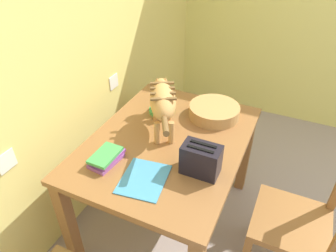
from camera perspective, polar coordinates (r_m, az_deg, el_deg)
The scene contains 10 objects.
wall_rear at distance 1.95m, azimuth -19.55°, elevation 13.98°, with size 4.31×0.11×2.50m.
dining_table at distance 1.94m, azimuth 0.00°, elevation -4.61°, with size 1.19×0.90×0.74m.
cat at distance 1.86m, azimuth -0.98°, elevation 4.66°, with size 0.59×0.35×0.30m.
saucer_bowl at distance 2.13m, azimuth -1.16°, elevation 2.90°, with size 0.17×0.17×0.03m, color #429745.
coffee_mug at distance 2.11m, azimuth -1.14°, elevation 4.10°, with size 0.13×0.09×0.08m.
magazine at distance 1.63m, azimuth -4.46°, elevation -9.68°, with size 0.27×0.23×0.01m, color #4190C0.
book_stack at distance 1.74m, azimuth -11.29°, elevation -5.71°, with size 0.21×0.14×0.06m.
wicker_basket at distance 2.09m, azimuth 8.50°, elevation 2.75°, with size 0.34×0.34×0.08m.
toaster at distance 1.62m, azimuth 6.09°, elevation -6.17°, with size 0.12×0.20×0.18m.
wooden_chair_far at distance 1.94m, azimuth 23.10°, elevation -16.05°, with size 0.42×0.42×0.94m.
Camera 1 is at (-1.30, 0.82, 1.89)m, focal length 33.11 mm.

